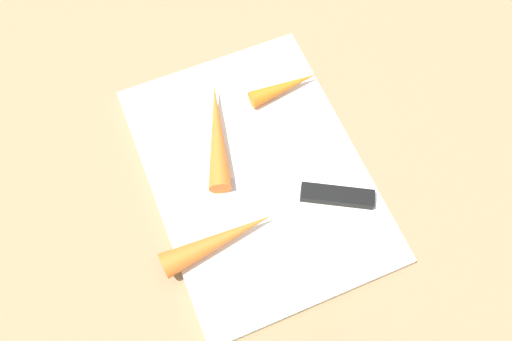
% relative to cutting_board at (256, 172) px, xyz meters
% --- Properties ---
extents(ground_plane, '(1.40, 1.40, 0.00)m').
position_rel_cutting_board_xyz_m(ground_plane, '(0.00, 0.00, -0.01)').
color(ground_plane, '#8C6D4C').
extents(cutting_board, '(0.36, 0.26, 0.01)m').
position_rel_cutting_board_xyz_m(cutting_board, '(0.00, 0.00, 0.00)').
color(cutting_board, silver).
rests_on(cutting_board, ground_plane).
extents(knife, '(0.12, 0.18, 0.01)m').
position_rel_cutting_board_xyz_m(knife, '(0.07, 0.07, 0.01)').
color(knife, '#B7B7BC').
rests_on(knife, cutting_board).
extents(carrot_longest, '(0.15, 0.07, 0.03)m').
position_rel_cutting_board_xyz_m(carrot_longest, '(-0.06, -0.03, 0.02)').
color(carrot_longest, orange).
rests_on(carrot_longest, cutting_board).
extents(carrot_shortest, '(0.03, 0.10, 0.02)m').
position_rel_cutting_board_xyz_m(carrot_shortest, '(-0.09, 0.08, 0.02)').
color(carrot_shortest, orange).
rests_on(carrot_shortest, cutting_board).
extents(carrot_medium, '(0.04, 0.14, 0.03)m').
position_rel_cutting_board_xyz_m(carrot_medium, '(0.07, -0.08, 0.02)').
color(carrot_medium, orange).
rests_on(carrot_medium, cutting_board).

